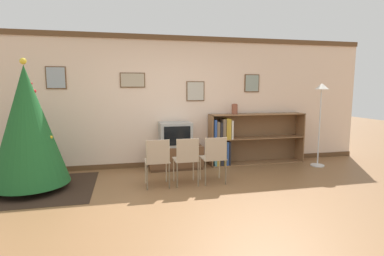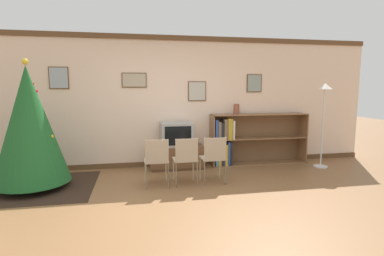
{
  "view_description": "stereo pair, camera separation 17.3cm",
  "coord_description": "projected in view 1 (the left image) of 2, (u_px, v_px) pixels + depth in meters",
  "views": [
    {
      "loc": [
        -0.81,
        -3.91,
        1.64
      ],
      "look_at": [
        0.35,
        1.25,
        0.93
      ],
      "focal_mm": 28.0,
      "sensor_mm": 36.0,
      "label": 1
    },
    {
      "loc": [
        -0.64,
        -3.94,
        1.64
      ],
      "look_at": [
        0.35,
        1.25,
        0.93
      ],
      "focal_mm": 28.0,
      "sensor_mm": 36.0,
      "label": 2
    }
  ],
  "objects": [
    {
      "name": "area_rug",
      "position": [
        32.0,
        189.0,
        4.86
      ],
      "size": [
        1.94,
        1.67,
        0.01
      ],
      "color": "#332319",
      "rests_on": "ground_plane"
    },
    {
      "name": "ground_plane",
      "position": [
        187.0,
        207.0,
        4.17
      ],
      "size": [
        24.0,
        24.0,
        0.0
      ],
      "primitive_type": "plane",
      "color": "brown"
    },
    {
      "name": "folding_chair_right",
      "position": [
        214.0,
        157.0,
        5.12
      ],
      "size": [
        0.4,
        0.4,
        0.82
      ],
      "color": "tan",
      "rests_on": "ground_plane"
    },
    {
      "name": "tv_console",
      "position": [
        176.0,
        157.0,
        6.12
      ],
      "size": [
        1.08,
        0.47,
        0.47
      ],
      "color": "#4C311E",
      "rests_on": "ground_plane"
    },
    {
      "name": "wall_back",
      "position": [
        164.0,
        102.0,
        6.23
      ],
      "size": [
        9.07,
        0.11,
        2.7
      ],
      "color": "beige",
      "rests_on": "ground_plane"
    },
    {
      "name": "vase",
      "position": [
        235.0,
        109.0,
        6.33
      ],
      "size": [
        0.13,
        0.13,
        0.22
      ],
      "color": "brown",
      "rests_on": "bookshelf"
    },
    {
      "name": "folding_chair_center",
      "position": [
        186.0,
        158.0,
        5.01
      ],
      "size": [
        0.4,
        0.4,
        0.82
      ],
      "color": "tan",
      "rests_on": "ground_plane"
    },
    {
      "name": "standing_lamp",
      "position": [
        321.0,
        103.0,
        6.17
      ],
      "size": [
        0.28,
        0.28,
        1.74
      ],
      "color": "silver",
      "rests_on": "ground_plane"
    },
    {
      "name": "christmas_tree",
      "position": [
        28.0,
        126.0,
        4.72
      ],
      "size": [
        1.18,
        1.18,
        2.09
      ],
      "color": "maroon",
      "rests_on": "area_rug"
    },
    {
      "name": "folding_chair_left",
      "position": [
        157.0,
        160.0,
        4.91
      ],
      "size": [
        0.4,
        0.4,
        0.82
      ],
      "color": "tan",
      "rests_on": "ground_plane"
    },
    {
      "name": "television",
      "position": [
        175.0,
        134.0,
        6.05
      ],
      "size": [
        0.64,
        0.46,
        0.48
      ],
      "color": "#9E9E99",
      "rests_on": "tv_console"
    },
    {
      "name": "bookshelf",
      "position": [
        241.0,
        140.0,
        6.46
      ],
      "size": [
        2.12,
        0.36,
        1.09
      ],
      "color": "olive",
      "rests_on": "ground_plane"
    }
  ]
}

